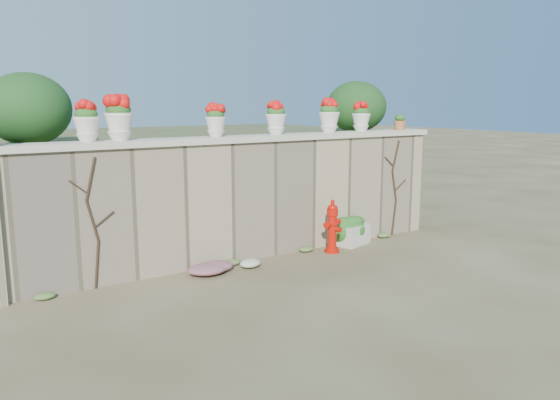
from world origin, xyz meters
TOP-DOWN VIEW (x-y plane):
  - ground at (0.00, 0.00)m, footprint 80.00×80.00m
  - stone_wall at (0.00, 1.80)m, footprint 8.00×0.40m
  - wall_cap at (0.00, 1.80)m, footprint 8.10×0.52m
  - raised_fill at (0.00, 5.00)m, footprint 9.00×6.00m
  - back_shrub_left at (-3.20, 3.00)m, footprint 1.30×1.30m
  - back_shrub_right at (3.40, 3.00)m, footprint 1.30×1.30m
  - vine_left at (-2.67, 1.58)m, footprint 0.60×0.04m
  - vine_right at (3.23, 1.58)m, footprint 0.60×0.04m
  - fire_hydrant at (1.37, 1.23)m, footprint 0.41×0.29m
  - planter_box at (2.04, 1.45)m, footprint 0.73×0.55m
  - green_shrub at (1.99, 1.55)m, footprint 0.67×0.60m
  - magenta_clump at (-1.05, 1.25)m, footprint 0.83×0.55m
  - white_flowers at (-0.41, 1.17)m, footprint 0.48×0.39m
  - urn_pot_0 at (-2.63, 1.80)m, footprint 0.36×0.36m
  - urn_pot_1 at (-2.17, 1.80)m, footprint 0.41×0.41m
  - urn_pot_2 at (-0.61, 1.80)m, footprint 0.33×0.33m
  - urn_pot_3 at (0.55, 1.80)m, footprint 0.36×0.36m
  - urn_pot_4 at (1.71, 1.80)m, footprint 0.38×0.38m
  - urn_pot_5 at (2.49, 1.80)m, footprint 0.35×0.35m
  - terracotta_pot at (3.52, 1.80)m, footprint 0.25×0.25m

SIDE VIEW (x-z plane):
  - ground at x=0.00m, z-range 0.00..0.00m
  - white_flowers at x=-0.41m, z-range 0.00..0.17m
  - magenta_clump at x=-1.05m, z-range 0.00..0.22m
  - planter_box at x=2.04m, z-range -0.02..0.52m
  - green_shrub at x=1.99m, z-range 0.00..0.63m
  - fire_hydrant at x=1.37m, z-range 0.00..0.95m
  - vine_left at x=-2.67m, z-range 0.04..1.94m
  - vine_right at x=3.23m, z-range 0.04..1.94m
  - stone_wall at x=0.00m, z-range 0.00..2.00m
  - raised_fill at x=0.00m, z-range 0.00..2.00m
  - wall_cap at x=0.00m, z-range 2.00..2.10m
  - terracotta_pot at x=3.52m, z-range 2.09..2.39m
  - urn_pot_2 at x=-0.61m, z-range 2.10..2.62m
  - urn_pot_5 at x=2.49m, z-range 2.10..2.65m
  - urn_pot_3 at x=0.55m, z-range 2.10..2.66m
  - urn_pot_0 at x=-2.63m, z-range 2.10..2.66m
  - urn_pot_4 at x=1.71m, z-range 2.10..2.70m
  - urn_pot_1 at x=-2.17m, z-range 2.10..2.74m
  - back_shrub_left at x=-3.20m, z-range 2.00..3.10m
  - back_shrub_right at x=3.40m, z-range 2.00..3.10m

